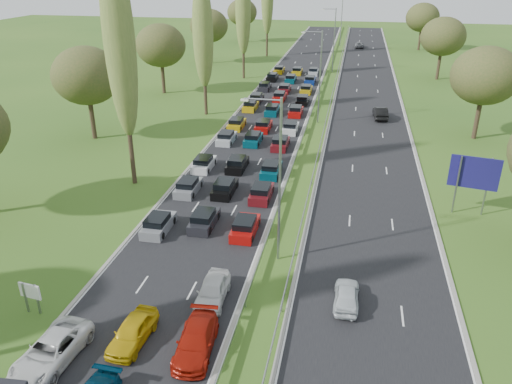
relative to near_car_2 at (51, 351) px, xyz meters
The scene contains 18 objects.
ground 50.70m from the near_car_2, 78.14° to the left, with size 260.00×260.00×0.00m, color #2D541A.
near_carriageway 52.25m from the near_car_2, 85.98° to the left, with size 10.50×215.00×0.04m, color black.
far_carriageway 54.87m from the near_car_2, 71.77° to the left, with size 10.50×215.00×0.04m, color black.
central_reservation 53.14m from the near_car_2, 78.70° to the left, with size 2.36×215.00×0.32m.
lamp_columns 49.02m from the near_car_2, 77.66° to the left, with size 0.18×140.18×12.00m.
poplar_row 39.92m from the near_car_2, 98.41° to the left, with size 2.80×127.80×22.44m.
woodland_left 36.69m from the near_car_2, 116.52° to the left, with size 8.00×166.00×11.10m.
woodland_right 47.53m from the near_car_2, 50.49° to the left, with size 8.00×153.00×11.10m.
traffic_queue_fill 47.27m from the near_car_2, 85.56° to the left, with size 9.13×68.80×0.80m.
near_car_2 is the anchor object (origin of this frame).
near_car_8 4.32m from the near_car_2, 32.15° to the left, with size 1.69×4.20×1.43m, color #C5A20D.
near_car_11 7.76m from the near_car_2, 17.18° to the left, with size 1.96×4.81×1.40m, color #981509.
near_car_12 9.84m from the near_car_2, 44.20° to the left, with size 1.76×4.38×1.49m, color silver.
far_car_0 17.49m from the near_car_2, 27.82° to the left, with size 1.56×3.88×1.32m, color silver.
far_car_1 54.53m from the near_car_2, 69.87° to the left, with size 1.69×4.84×1.60m, color black.
far_car_2 116.45m from the near_car_2, 82.40° to the left, with size 2.34×5.08×1.41m, color slate.
info_sign 5.04m from the near_car_2, 134.20° to the left, with size 1.50×0.31×2.10m.
direction_sign 34.29m from the near_car_2, 42.21° to the left, with size 3.94×0.88×5.20m.
Camera 1 is at (8.92, 12.12, 19.74)m, focal length 35.00 mm.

